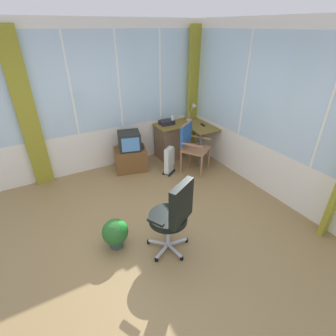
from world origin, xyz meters
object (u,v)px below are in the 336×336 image
Objects in this scene: spray_bottle at (173,119)px; tv_on_stand at (130,154)px; paper_tray at (167,122)px; space_heater at (170,160)px; tv_remote at (203,125)px; desk at (170,141)px; wooden_armchair at (190,141)px; desk_lamp at (193,109)px; office_chair at (174,213)px; potted_plant at (116,232)px.

spray_bottle is 0.26× the size of tv_on_stand.
space_heater is at bearing -114.95° from paper_tray.
tv_remote is 0.27× the size of space_heater.
tv_on_stand reaches higher than desk.
space_heater is (-0.99, -0.27, -0.49)m from tv_remote.
wooden_armchair is at bearing -82.25° from paper_tray.
desk_lamp is 2.62× the size of tv_remote.
desk is at bearing 5.83° from tv_on_stand.
paper_tray is 0.94m from space_heater.
office_chair reaches higher than space_heater.
wooden_armchair is 2.47m from potted_plant.
desk_lamp is 0.46m from tv_remote.
potted_plant is (-2.60, -1.66, -0.53)m from tv_remote.
paper_tray is 2.87m from office_chair.
office_chair is at bearing -35.05° from potted_plant.
spray_bottle is 0.38× the size of space_heater.
office_chair is 1.94× the size of space_heater.
tv_remote is 2.89m from office_chair.
spray_bottle is 0.14m from paper_tray.
tv_remote is 0.66m from wooden_armchair.
wooden_armchair is at bearing -28.02° from tv_on_stand.
desk is 5.13× the size of spray_bottle.
desk is 2.82× the size of desk_lamp.
tv_remote is 0.35× the size of potted_plant.
paper_tray is at bearing 65.05° from space_heater.
tv_remote is 0.14× the size of office_chair.
desk_lamp is 3.21m from office_chair.
paper_tray is 0.27× the size of office_chair.
wooden_armchair is 0.56m from space_heater.
desk_lamp is 1.00m from wooden_armchair.
desk_lamp is 1.82× the size of spray_bottle.
spray_bottle is 2.90m from office_chair.
office_chair reaches higher than potted_plant.
desk_lamp reaches higher than spray_bottle.
spray_bottle reaches higher than space_heater.
spray_bottle is at bearing 88.58° from wooden_armchair.
desk_lamp is 1.40m from space_heater.
spray_bottle reaches higher than desk.
desk reaches higher than space_heater.
desk_lamp reaches higher than office_chair.
tv_remote is at bearing 46.80° from office_chair.
paper_tray reaches higher than tv_on_stand.
wooden_armchair reaches higher than paper_tray.
spray_bottle is 1.21m from tv_on_stand.
wooden_armchair reaches higher than potted_plant.
spray_bottle is 1.00m from space_heater.
office_chair is 2.57× the size of potted_plant.
desk is 7.39× the size of tv_remote.
desk_lamp is 0.92× the size of potted_plant.
potted_plant is at bearing -132.89° from paper_tray.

